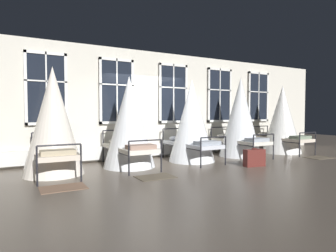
{
  "coord_description": "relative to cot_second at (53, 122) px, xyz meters",
  "views": [
    {
      "loc": [
        -3.61,
        -6.95,
        1.35
      ],
      "look_at": [
        0.13,
        -0.15,
        1.02
      ],
      "focal_mm": 30.59,
      "sensor_mm": 36.0,
      "label": 1
    }
  ],
  "objects": [
    {
      "name": "suitcase_dark",
      "position": [
        4.64,
        -1.44,
        -0.94
      ],
      "size": [
        0.58,
        0.29,
        0.47
      ],
      "rotation": [
        0.0,
        0.0,
        -0.14
      ],
      "color": "#5B231E",
      "rests_on": "ground"
    },
    {
      "name": "cot_third",
      "position": [
        1.81,
        0.06,
        -0.05
      ],
      "size": [
        1.32,
        2.01,
        2.3
      ],
      "rotation": [
        0.0,
        0.0,
        1.57
      ],
      "color": "black",
      "rests_on": "ground"
    },
    {
      "name": "cot_fourth",
      "position": [
        3.69,
        0.04,
        -0.04
      ],
      "size": [
        1.32,
        2.02,
        2.31
      ],
      "rotation": [
        0.0,
        0.0,
        1.59
      ],
      "color": "black",
      "rests_on": "ground"
    },
    {
      "name": "cot_sixth",
      "position": [
        7.44,
        0.03,
        -0.03
      ],
      "size": [
        1.32,
        2.01,
        2.33
      ],
      "rotation": [
        0.0,
        0.0,
        1.58
      ],
      "color": "black",
      "rests_on": "ground"
    },
    {
      "name": "back_wall_with_windows",
      "position": [
        2.79,
        1.26,
        0.47
      ],
      "size": [
        15.04,
        0.1,
        3.25
      ],
      "primitive_type": "cube",
      "color": "beige",
      "rests_on": "ground"
    },
    {
      "name": "rug_sixth",
      "position": [
        7.46,
        -1.34,
        -1.16
      ],
      "size": [
        0.81,
        0.58,
        0.01
      ],
      "primitive_type": "cube",
      "rotation": [
        0.0,
        0.0,
        -0.02
      ],
      "color": "brown",
      "rests_on": "ground"
    },
    {
      "name": "ground",
      "position": [
        2.79,
        0.19,
        -1.16
      ],
      "size": [
        28.09,
        28.09,
        0.0
      ],
      "primitive_type": "plane",
      "color": "brown"
    },
    {
      "name": "window_bank",
      "position": [
        2.79,
        1.14,
        -0.03
      ],
      "size": [
        10.36,
        0.1,
        2.86
      ],
      "color": "black",
      "rests_on": "ground"
    },
    {
      "name": "cot_fifth",
      "position": [
        5.57,
        0.09,
        0.04
      ],
      "size": [
        1.32,
        2.01,
        2.49
      ],
      "rotation": [
        0.0,
        0.0,
        1.56
      ],
      "color": "black",
      "rests_on": "ground"
    },
    {
      "name": "rug_third",
      "position": [
        1.86,
        -1.34,
        -1.16
      ],
      "size": [
        0.81,
        0.57,
        0.01
      ],
      "primitive_type": "cube",
      "rotation": [
        0.0,
        0.0,
        -0.01
      ],
      "color": "brown",
      "rests_on": "ground"
    },
    {
      "name": "cot_second",
      "position": [
        0.0,
        0.0,
        0.0
      ],
      "size": [
        1.32,
        2.02,
        2.4
      ],
      "rotation": [
        0.0,
        0.0,
        1.55
      ],
      "color": "black",
      "rests_on": "ground"
    },
    {
      "name": "rug_second",
      "position": [
        -0.01,
        -1.34,
        -1.16
      ],
      "size": [
        0.81,
        0.57,
        0.01
      ],
      "primitive_type": "cube",
      "rotation": [
        0.0,
        0.0,
        0.01
      ],
      "color": "brown",
      "rests_on": "ground"
    }
  ]
}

